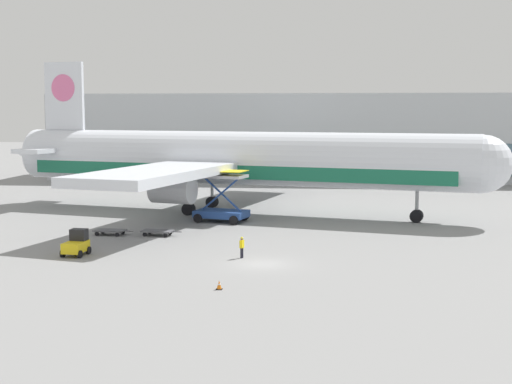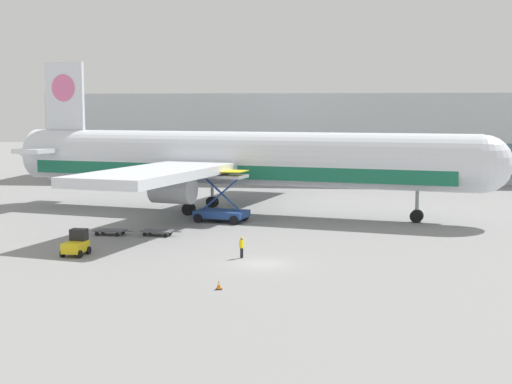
{
  "view_description": "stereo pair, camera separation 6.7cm",
  "coord_description": "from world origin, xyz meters",
  "px_view_note": "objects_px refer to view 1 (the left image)",
  "views": [
    {
      "loc": [
        4.71,
        -51.29,
        11.18
      ],
      "look_at": [
        -1.61,
        11.76,
        4.0
      ],
      "focal_mm": 50.0,
      "sensor_mm": 36.0,
      "label": 1
    },
    {
      "loc": [
        4.78,
        -51.29,
        11.18
      ],
      "look_at": [
        -1.61,
        11.76,
        4.0
      ],
      "focal_mm": 50.0,
      "sensor_mm": 36.0,
      "label": 2
    }
  ],
  "objects_px": {
    "baggage_tug_foreground": "(77,244)",
    "baggage_dolly_second": "(158,231)",
    "traffic_cone_near": "(219,285)",
    "airplane_main": "(228,160)",
    "scissor_lift_loader": "(221,202)",
    "baggage_dolly_lead": "(110,231)",
    "ground_crew_near": "(242,246)"
  },
  "relations": [
    {
      "from": "scissor_lift_loader",
      "to": "ground_crew_near",
      "type": "bearing_deg",
      "value": -62.43
    },
    {
      "from": "traffic_cone_near",
      "to": "baggage_dolly_second",
      "type": "bearing_deg",
      "value": 114.32
    },
    {
      "from": "baggage_dolly_second",
      "to": "traffic_cone_near",
      "type": "relative_size",
      "value": 6.48
    },
    {
      "from": "baggage_dolly_lead",
      "to": "baggage_dolly_second",
      "type": "bearing_deg",
      "value": 7.65
    },
    {
      "from": "baggage_dolly_second",
      "to": "traffic_cone_near",
      "type": "bearing_deg",
      "value": -58.97
    },
    {
      "from": "airplane_main",
      "to": "baggage_tug_foreground",
      "type": "distance_m",
      "value": 26.45
    },
    {
      "from": "airplane_main",
      "to": "scissor_lift_loader",
      "type": "distance_m",
      "value": 7.47
    },
    {
      "from": "airplane_main",
      "to": "scissor_lift_loader",
      "type": "relative_size",
      "value": 9.87
    },
    {
      "from": "scissor_lift_loader",
      "to": "ground_crew_near",
      "type": "distance_m",
      "value": 18.45
    },
    {
      "from": "baggage_tug_foreground",
      "to": "baggage_dolly_second",
      "type": "height_order",
      "value": "baggage_tug_foreground"
    },
    {
      "from": "airplane_main",
      "to": "scissor_lift_loader",
      "type": "height_order",
      "value": "airplane_main"
    },
    {
      "from": "scissor_lift_loader",
      "to": "traffic_cone_near",
      "type": "bearing_deg",
      "value": -67.58
    },
    {
      "from": "baggage_tug_foreground",
      "to": "ground_crew_near",
      "type": "relative_size",
      "value": 1.55
    },
    {
      "from": "baggage_dolly_lead",
      "to": "traffic_cone_near",
      "type": "height_order",
      "value": "traffic_cone_near"
    },
    {
      "from": "scissor_lift_loader",
      "to": "ground_crew_near",
      "type": "height_order",
      "value": "scissor_lift_loader"
    },
    {
      "from": "airplane_main",
      "to": "ground_crew_near",
      "type": "distance_m",
      "value": 25.21
    },
    {
      "from": "ground_crew_near",
      "to": "traffic_cone_near",
      "type": "xyz_separation_m",
      "value": [
        -0.27,
        -9.75,
        -0.68
      ]
    },
    {
      "from": "baggage_tug_foreground",
      "to": "baggage_dolly_lead",
      "type": "distance_m",
      "value": 9.2
    },
    {
      "from": "baggage_dolly_second",
      "to": "traffic_cone_near",
      "type": "distance_m",
      "value": 20.66
    },
    {
      "from": "baggage_tug_foreground",
      "to": "baggage_dolly_second",
      "type": "xyz_separation_m",
      "value": [
        4.21,
        9.26,
        -0.49
      ]
    },
    {
      "from": "airplane_main",
      "to": "baggage_tug_foreground",
      "type": "relative_size",
      "value": 22.14
    },
    {
      "from": "scissor_lift_loader",
      "to": "traffic_cone_near",
      "type": "distance_m",
      "value": 28.02
    },
    {
      "from": "baggage_tug_foreground",
      "to": "baggage_dolly_lead",
      "type": "height_order",
      "value": "baggage_tug_foreground"
    },
    {
      "from": "scissor_lift_loader",
      "to": "baggage_dolly_lead",
      "type": "bearing_deg",
      "value": -120.74
    },
    {
      "from": "ground_crew_near",
      "to": "traffic_cone_near",
      "type": "bearing_deg",
      "value": -158.37
    },
    {
      "from": "scissor_lift_loader",
      "to": "traffic_cone_near",
      "type": "xyz_separation_m",
      "value": [
        3.98,
        -27.68,
        -1.72
      ]
    },
    {
      "from": "airplane_main",
      "to": "ground_crew_near",
      "type": "height_order",
      "value": "airplane_main"
    },
    {
      "from": "baggage_tug_foreground",
      "to": "baggage_dolly_lead",
      "type": "bearing_deg",
      "value": 6.59
    },
    {
      "from": "scissor_lift_loader",
      "to": "baggage_dolly_second",
      "type": "height_order",
      "value": "scissor_lift_loader"
    },
    {
      "from": "traffic_cone_near",
      "to": "airplane_main",
      "type": "bearing_deg",
      "value": 96.94
    },
    {
      "from": "baggage_tug_foreground",
      "to": "baggage_dolly_second",
      "type": "distance_m",
      "value": 10.18
    },
    {
      "from": "baggage_tug_foreground",
      "to": "baggage_dolly_lead",
      "type": "relative_size",
      "value": 0.68
    }
  ]
}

